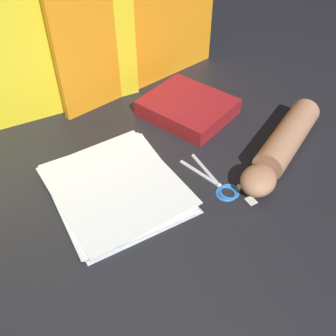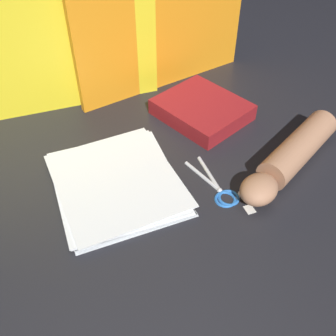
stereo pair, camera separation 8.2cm
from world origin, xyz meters
The scene contains 9 objects.
ground_plane centered at (0.00, 0.00, 0.00)m, with size 6.00×6.00×0.00m, color black.
backdrop_panel_left centered at (-0.18, 0.43, 0.27)m, with size 0.67×0.06×0.54m.
backdrop_panel_center centered at (0.19, 0.43, 0.21)m, with size 0.52×0.12×0.41m.
paper_stack centered at (-0.07, 0.08, 0.01)m, with size 0.27×0.31×0.02m.
book_closed centered at (0.22, 0.24, 0.02)m, with size 0.25×0.27×0.04m.
scissors centered at (0.13, -0.02, 0.00)m, with size 0.07×0.17×0.01m.
hand_forearm centered at (0.31, -0.02, 0.04)m, with size 0.34×0.22×0.07m.
paper_scrap_near centered at (0.17, -0.10, 0.00)m, with size 0.02×0.02×0.00m.
paper_scrap_mid centered at (0.16, -0.06, 0.00)m, with size 0.03×0.02×0.00m.
Camera 2 is at (-0.20, -0.53, 0.63)m, focal length 42.00 mm.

